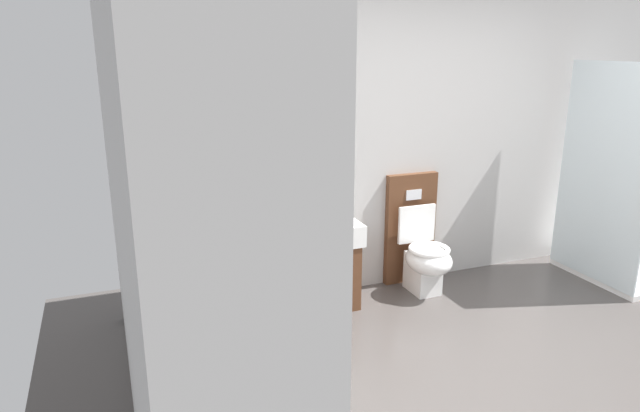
# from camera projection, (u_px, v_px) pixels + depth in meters

# --- Properties ---
(ground_plane) EXTENTS (6.27, 5.24, 0.10)m
(ground_plane) POSITION_uv_depth(u_px,v_px,m) (566.00, 398.00, 3.53)
(ground_plane) COLOR #4C4744
(ground_plane) RESTS_ON ground
(wall_back) EXTENTS (5.07, 0.27, 2.52)m
(wall_back) POSITION_uv_depth(u_px,v_px,m) (413.00, 142.00, 4.92)
(wall_back) COLOR #B7B5B2
(wall_back) RESTS_ON ground
(wall_left) EXTENTS (0.12, 4.04, 2.52)m
(wall_left) POSITION_uv_depth(u_px,v_px,m) (133.00, 252.00, 2.31)
(wall_left) COLOR #B7B5B2
(wall_left) RESTS_ON ground
(bath_mat) EXTENTS (0.68, 0.44, 0.01)m
(bath_mat) POSITION_uv_depth(u_px,v_px,m) (222.00, 361.00, 3.84)
(bath_mat) COLOR #474C56
(bath_mat) RESTS_ON ground
(vanity_sink_left) EXTENTS (0.63, 0.48, 0.72)m
(vanity_sink_left) POSITION_uv_depth(u_px,v_px,m) (204.00, 279.00, 4.27)
(vanity_sink_left) COLOR #56331E
(vanity_sink_left) RESTS_ON ground
(tap_on_left_sink) EXTENTS (0.03, 0.13, 0.11)m
(tap_on_left_sink) POSITION_uv_depth(u_px,v_px,m) (197.00, 220.00, 4.31)
(tap_on_left_sink) COLOR silver
(tap_on_left_sink) RESTS_ON vanity_sink_left
(vanity_sink_right) EXTENTS (0.63, 0.48, 0.72)m
(vanity_sink_right) POSITION_uv_depth(u_px,v_px,m) (319.00, 262.00, 4.59)
(vanity_sink_right) COLOR #56331E
(vanity_sink_right) RESTS_ON ground
(tap_on_right_sink) EXTENTS (0.03, 0.13, 0.11)m
(tap_on_right_sink) POSITION_uv_depth(u_px,v_px,m) (311.00, 208.00, 4.63)
(tap_on_right_sink) COLOR silver
(tap_on_right_sink) RESTS_ON vanity_sink_right
(toilet) EXTENTS (0.48, 0.62, 1.00)m
(toilet) POSITION_uv_depth(u_px,v_px,m) (419.00, 248.00, 4.91)
(toilet) COLOR #56331E
(toilet) RESTS_ON ground
(toothbrush_cup) EXTENTS (0.07, 0.07, 0.21)m
(toothbrush_cup) POSITION_uv_depth(u_px,v_px,m) (166.00, 226.00, 4.22)
(toothbrush_cup) COLOR silver
(toothbrush_cup) RESTS_ON vanity_sink_left
(soap_dispenser) EXTENTS (0.06, 0.06, 0.19)m
(soap_dispenser) POSITION_uv_depth(u_px,v_px,m) (339.00, 204.00, 4.71)
(soap_dispenser) COLOR #4C4C51
(soap_dispenser) RESTS_ON vanity_sink_right
(folded_hand_towel) EXTENTS (0.22, 0.16, 0.04)m
(folded_hand_towel) POSITION_uv_depth(u_px,v_px,m) (320.00, 225.00, 4.35)
(folded_hand_towel) COLOR white
(folded_hand_towel) RESTS_ON vanity_sink_right
(shower_tray) EXTENTS (1.03, 0.95, 1.95)m
(shower_tray) POSITION_uv_depth(u_px,v_px,m) (620.00, 237.00, 5.15)
(shower_tray) COLOR white
(shower_tray) RESTS_ON ground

